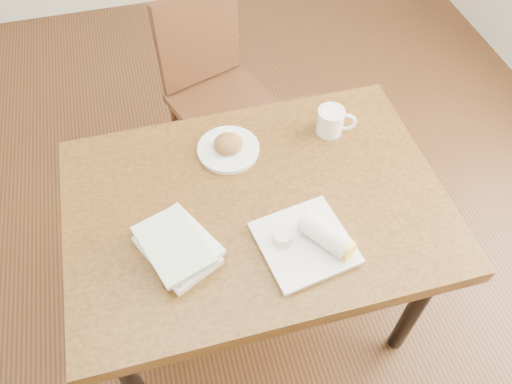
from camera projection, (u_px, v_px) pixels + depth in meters
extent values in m
cube|color=#472814|center=(256.00, 301.00, 2.23)|extent=(4.00, 5.00, 0.01)
cube|color=brown|center=(256.00, 207.00, 1.66)|extent=(1.24, 0.87, 0.06)
cylinder|color=black|center=(132.00, 382.00, 1.68)|extent=(0.06, 0.06, 0.69)
cylinder|color=black|center=(415.00, 308.00, 1.84)|extent=(0.06, 0.06, 0.69)
cylinder|color=black|center=(115.00, 222.00, 2.07)|extent=(0.06, 0.06, 0.69)
cylinder|color=black|center=(349.00, 173.00, 2.23)|extent=(0.06, 0.06, 0.69)
cylinder|color=#452613|center=(237.00, 107.00, 2.66)|extent=(0.04, 0.04, 0.45)
cylinder|color=#452613|center=(178.00, 135.00, 2.54)|extent=(0.04, 0.04, 0.45)
cylinder|color=#452613|center=(276.00, 149.00, 2.48)|extent=(0.04, 0.04, 0.45)
cylinder|color=#452613|center=(215.00, 180.00, 2.36)|extent=(0.04, 0.04, 0.45)
cube|color=#452613|center=(224.00, 106.00, 2.32)|extent=(0.54, 0.54, 0.04)
cube|color=#452613|center=(198.00, 37.00, 2.21)|extent=(0.39, 0.17, 0.45)
cylinder|color=white|center=(228.00, 150.00, 1.76)|extent=(0.22, 0.22, 0.01)
cylinder|color=white|center=(228.00, 148.00, 1.75)|extent=(0.22, 0.22, 0.01)
ellipsoid|color=#B27538|center=(228.00, 143.00, 1.73)|extent=(0.11, 0.11, 0.06)
cylinder|color=white|center=(330.00, 121.00, 1.79)|extent=(0.10, 0.10, 0.10)
torus|color=white|center=(346.00, 122.00, 1.79)|extent=(0.08, 0.04, 0.08)
cylinder|color=tan|center=(332.00, 112.00, 1.75)|extent=(0.09, 0.09, 0.01)
cylinder|color=#F2E5CC|center=(332.00, 111.00, 1.75)|extent=(0.06, 0.06, 0.00)
cube|color=white|center=(304.00, 244.00, 1.53)|extent=(0.30, 0.30, 0.02)
cube|color=white|center=(305.00, 242.00, 1.52)|extent=(0.31, 0.31, 0.01)
cylinder|color=white|center=(325.00, 235.00, 1.49)|extent=(0.15, 0.17, 0.07)
cylinder|color=yellow|center=(348.00, 251.00, 1.46)|extent=(0.06, 0.05, 0.06)
cylinder|color=silver|center=(283.00, 237.00, 1.50)|extent=(0.06, 0.06, 0.03)
cylinder|color=red|center=(283.00, 235.00, 1.50)|extent=(0.05, 0.05, 0.01)
cube|color=white|center=(177.00, 250.00, 1.51)|extent=(0.26, 0.29, 0.03)
cube|color=silver|center=(180.00, 242.00, 1.50)|extent=(0.25, 0.28, 0.02)
cube|color=#78B276|center=(173.00, 245.00, 1.47)|extent=(0.23, 0.28, 0.02)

